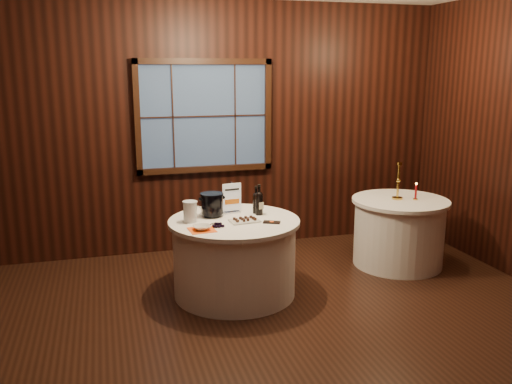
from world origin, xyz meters
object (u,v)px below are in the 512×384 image
object	(u,v)px
ice_bucket	(212,204)
brass_candlestick	(398,186)
port_bottle_left	(256,201)
red_candle	(416,193)
main_table	(234,257)
glass_pitcher	(190,211)
cracker_bowl	(202,228)
port_bottle_right	(259,202)
sign_stand	(232,203)
grape_bunch	(218,225)
chocolate_plate	(245,220)
chocolate_box	(272,222)
side_table	(399,232)

from	to	relation	value
ice_bucket	brass_candlestick	xyz separation A→B (m)	(2.15, 0.14, 0.03)
port_bottle_left	red_candle	xyz separation A→B (m)	(1.87, 0.06, -0.04)
main_table	red_candle	world-z (taller)	red_candle
glass_pitcher	cracker_bowl	bearing A→B (deg)	-75.87
port_bottle_left	port_bottle_right	distance (m)	0.07
sign_stand	grape_bunch	world-z (taller)	sign_stand
chocolate_plate	chocolate_box	xyz separation A→B (m)	(0.24, -0.11, -0.01)
side_table	chocolate_box	world-z (taller)	chocolate_box
chocolate_plate	brass_candlestick	distance (m)	1.94
ice_bucket	grape_bunch	size ratio (longest dim) A/B	1.28
side_table	cracker_bowl	size ratio (longest dim) A/B	6.79
port_bottle_right	chocolate_plate	bearing A→B (deg)	-153.65
cracker_bowl	brass_candlestick	distance (m)	2.40
chocolate_box	cracker_bowl	world-z (taller)	cracker_bowl
brass_candlestick	red_candle	size ratio (longest dim) A/B	2.15
sign_stand	brass_candlestick	distance (m)	1.93
chocolate_plate	cracker_bowl	xyz separation A→B (m)	(-0.44, -0.16, 0.01)
main_table	side_table	xyz separation A→B (m)	(2.00, 0.30, 0.00)
grape_bunch	glass_pitcher	distance (m)	0.33
sign_stand	port_bottle_left	distance (m)	0.25
cracker_bowl	brass_candlestick	size ratio (longest dim) A/B	0.38
main_table	chocolate_plate	size ratio (longest dim) A/B	4.37
port_bottle_left	cracker_bowl	world-z (taller)	port_bottle_left
port_bottle_right	grape_bunch	xyz separation A→B (m)	(-0.49, -0.30, -0.11)
cracker_bowl	chocolate_plate	bearing A→B (deg)	19.62
sign_stand	glass_pitcher	world-z (taller)	sign_stand
port_bottle_left	main_table	bearing A→B (deg)	-166.53
port_bottle_right	ice_bucket	bearing A→B (deg)	153.10
grape_bunch	cracker_bowl	size ratio (longest dim) A/B	1.16
glass_pitcher	ice_bucket	bearing A→B (deg)	33.18
port_bottle_left	grape_bunch	bearing A→B (deg)	-160.86
cracker_bowl	port_bottle_right	bearing A→B (deg)	29.44
sign_stand	brass_candlestick	bearing A→B (deg)	-5.25
main_table	cracker_bowl	bearing A→B (deg)	-144.38
port_bottle_left	sign_stand	bearing A→B (deg)	143.63
chocolate_box	grape_bunch	world-z (taller)	grape_bunch
side_table	grape_bunch	world-z (taller)	grape_bunch
red_candle	sign_stand	bearing A→B (deg)	179.63
side_table	sign_stand	bearing A→B (deg)	-178.42
main_table	glass_pitcher	bearing A→B (deg)	175.09
chocolate_plate	red_candle	distance (m)	2.10
side_table	brass_candlestick	bearing A→B (deg)	159.11
brass_candlestick	glass_pitcher	bearing A→B (deg)	-173.36
glass_pitcher	red_candle	size ratio (longest dim) A/B	1.03
port_bottle_left	cracker_bowl	xyz separation A→B (m)	(-0.64, -0.43, -0.10)
cracker_bowl	side_table	bearing A→B (deg)	13.37
grape_bunch	cracker_bowl	bearing A→B (deg)	-158.71
port_bottle_left	glass_pitcher	distance (m)	0.70
sign_stand	glass_pitcher	distance (m)	0.50
port_bottle_left	ice_bucket	xyz separation A→B (m)	(-0.45, -0.00, 0.00)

